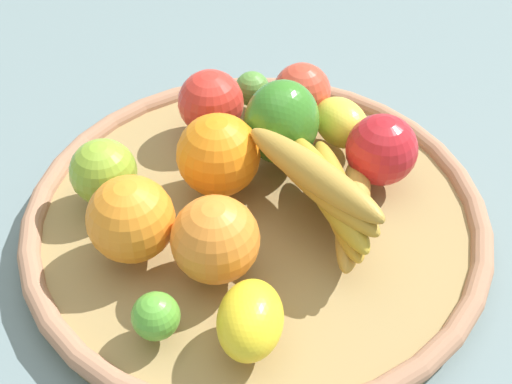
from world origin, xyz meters
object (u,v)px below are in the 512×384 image
Objects in this scene: lime_1 at (252,89)px; orange_2 at (215,240)px; apple_3 at (103,172)px; bell_pepper at (285,123)px; lemon_1 at (341,123)px; apple_2 at (382,150)px; lemon_0 at (250,320)px; orange_0 at (218,155)px; banana_bunch at (331,190)px; lime_0 at (156,316)px; orange_1 at (131,219)px; apple_0 at (211,103)px; apple_1 at (302,92)px.

orange_2 is at bearing -78.04° from lime_1.
lime_1 is (0.09, 0.20, -0.01)m from apple_3.
bell_pepper is 1.34× the size of lemon_1.
apple_2 reaches higher than apple_3.
bell_pepper is at bearing -51.47° from lime_1.
apple_3 is at bearing -141.00° from lemon_1.
lemon_0 is at bearing -91.41° from lemon_1.
banana_bunch is at bearing -6.98° from orange_0.
banana_bunch reaches higher than lime_0.
orange_1 reaches higher than apple_2.
banana_bunch is 0.12m from orange_2.
orange_2 is (0.08, -0.19, 0.00)m from apple_0.
apple_2 is at bearing 128.01° from bell_pepper.
lemon_1 is at bearing 88.59° from lemon_0.
lemon_1 is (0.08, 0.29, 0.00)m from lime_0.
orange_0 is (-0.09, 0.17, 0.01)m from lemon_0.
lime_0 is 0.10m from orange_1.
orange_1 is at bearing -109.68° from apple_1.
lime_0 is at bearing -84.70° from lime_1.
apple_2 is 0.07m from lemon_1.
apple_0 is 0.20m from orange_2.
bell_pepper reaches higher than apple_2.
orange_1 reaches higher than lime_1.
lime_0 is 0.52× the size of orange_2.
lemon_0 is 0.19m from orange_0.
apple_2 is 0.19m from apple_0.
apple_2 is 1.10× the size of apple_3.
apple_0 reaches higher than apple_1.
orange_2 is (-0.01, -0.17, -0.01)m from bell_pepper.
apple_3 is 0.15m from orange_2.
lime_1 is (-0.06, 0.08, -0.03)m from bell_pepper.
orange_2 reaches higher than apple_0.
apple_3 is at bearing -127.33° from apple_1.
lemon_0 is 0.43× the size of banana_bunch.
lemon_1 is 0.87× the size of orange_2.
lemon_1 is at bearing 98.75° from banana_bunch.
apple_1 is 0.95× the size of lemon_1.
lime_1 is at bearing 66.07° from apple_0.
orange_2 reaches higher than lemon_1.
bell_pepper reaches higher than apple_1.
orange_2 is (-0.05, 0.06, 0.01)m from lemon_0.
orange_2 is at bearing -123.35° from apple_2.
lemon_0 reaches higher than lime_0.
banana_bunch is 0.17m from apple_1.
lime_0 is at bearing -105.82° from lemon_1.
orange_1 is 0.08m from orange_2.
apple_0 is 0.91× the size of orange_2.
bell_pepper is 0.17m from orange_2.
banana_bunch is (0.16, 0.09, 0.00)m from orange_1.
lime_0 is at bearing -85.29° from orange_0.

